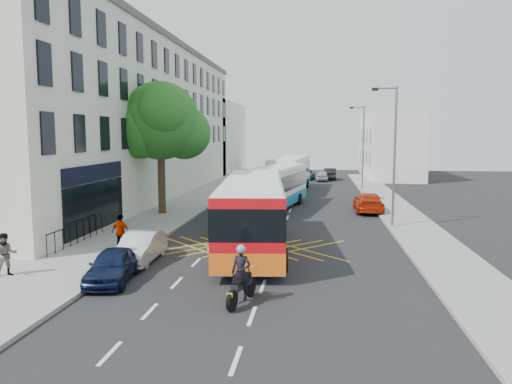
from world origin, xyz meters
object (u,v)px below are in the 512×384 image
(distant_car_dark, at_px, (330,174))
(pedestrian_near, at_px, (6,255))
(bus_mid, at_px, (274,187))
(bus_far, at_px, (290,173))
(lamp_near, at_px, (393,149))
(street_tree, at_px, (160,122))
(lamp_far, at_px, (362,143))
(bus_near, at_px, (252,212))
(red_hatchback, at_px, (368,202))
(motorbike, at_px, (241,276))
(parked_car_silver, at_px, (140,247))
(distant_car_grey, at_px, (305,175))
(distant_car_silver, at_px, (322,176))
(parked_car_blue, at_px, (112,266))
(pedestrian_far, at_px, (121,232))

(distant_car_dark, bearing_deg, pedestrian_near, 74.73)
(bus_mid, relative_size, bus_far, 0.95)
(lamp_near, distance_m, distant_car_dark, 31.78)
(street_tree, distance_m, lamp_far, 22.57)
(distant_car_dark, bearing_deg, bus_near, 84.48)
(bus_near, height_order, bus_far, bus_near)
(red_hatchback, bearing_deg, bus_near, 62.10)
(pedestrian_near, bearing_deg, motorbike, -44.24)
(parked_car_silver, bearing_deg, motorbike, -44.51)
(distant_car_grey, distance_m, distant_car_silver, 2.32)
(lamp_far, relative_size, bus_far, 0.67)
(parked_car_blue, bearing_deg, distant_car_grey, 74.42)
(parked_car_silver, distance_m, distant_car_dark, 41.61)
(bus_mid, height_order, parked_car_blue, bus_mid)
(motorbike, height_order, parked_car_silver, motorbike)
(bus_mid, xyz_separation_m, distant_car_grey, (1.68, 24.27, -1.03))
(bus_mid, height_order, distant_car_silver, bus_mid)
(bus_far, bearing_deg, parked_car_blue, -94.55)
(pedestrian_near, bearing_deg, pedestrian_far, 24.86)
(bus_near, height_order, pedestrian_far, bus_near)
(lamp_far, height_order, pedestrian_far, lamp_far)
(lamp_far, distance_m, distant_car_grey, 12.75)
(bus_far, distance_m, distant_car_grey, 12.62)
(lamp_far, relative_size, distant_car_grey, 1.88)
(bus_far, distance_m, distant_car_silver, 11.87)
(lamp_far, bearing_deg, pedestrian_near, -116.10)
(distant_car_dark, bearing_deg, lamp_near, 96.40)
(street_tree, bearing_deg, bus_mid, 25.10)
(distant_car_grey, bearing_deg, street_tree, -101.24)
(red_hatchback, height_order, distant_car_dark, distant_car_dark)
(bus_near, distance_m, bus_far, 24.37)
(motorbike, xyz_separation_m, parked_car_silver, (-5.11, 4.73, -0.29))
(bus_far, distance_m, motorbike, 32.09)
(parked_car_blue, height_order, distant_car_silver, parked_car_blue)
(bus_near, distance_m, bus_mid, 12.61)
(distant_car_silver, xyz_separation_m, distant_car_dark, (0.96, 1.89, 0.08))
(street_tree, xyz_separation_m, distant_car_dark, (11.97, 28.45, -5.60))
(lamp_near, bearing_deg, distant_car_dark, 94.98)
(parked_car_blue, bearing_deg, pedestrian_far, 100.56)
(pedestrian_near, bearing_deg, lamp_near, 3.34)
(lamp_far, bearing_deg, bus_mid, -118.55)
(bus_near, height_order, parked_car_blue, bus_near)
(bus_far, bearing_deg, pedestrian_far, -98.99)
(red_hatchback, distance_m, distant_car_silver, 23.62)
(bus_mid, relative_size, distant_car_silver, 3.14)
(bus_near, bearing_deg, parked_car_silver, -151.99)
(lamp_near, relative_size, bus_far, 0.67)
(street_tree, height_order, bus_mid, street_tree)
(lamp_near, xyz_separation_m, distant_car_grey, (-5.72, 30.65, -4.02))
(bus_mid, xyz_separation_m, motorbike, (0.73, -20.32, -0.70))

